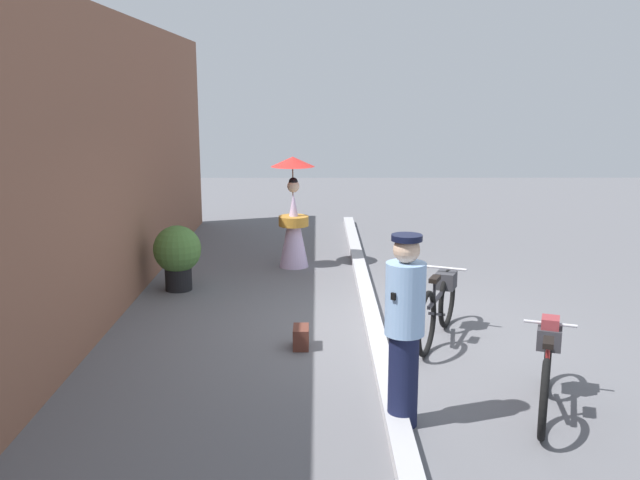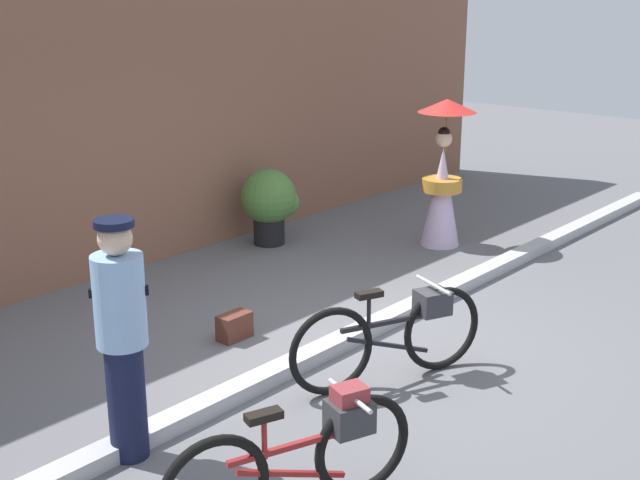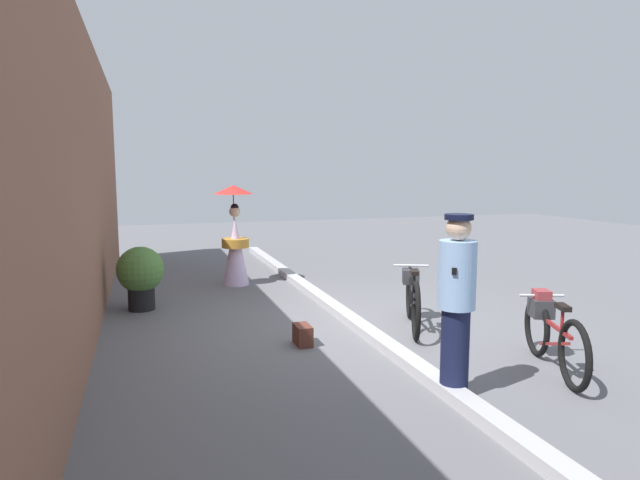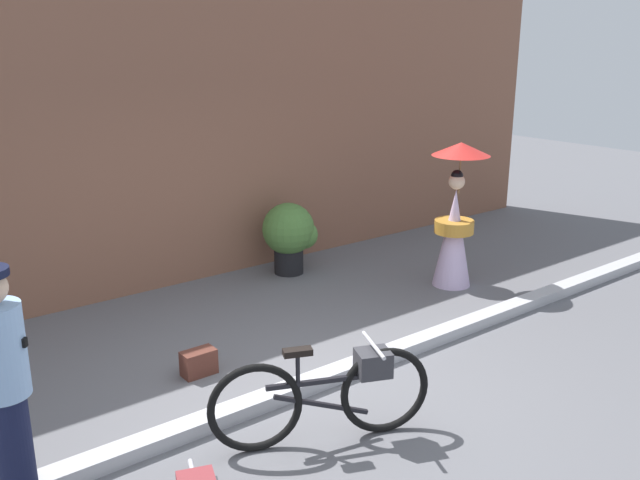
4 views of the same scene
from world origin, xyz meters
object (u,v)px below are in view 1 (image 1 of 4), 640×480
Objects in this scene: bicycle_near_officer at (439,305)px; bicycle_far_side at (547,367)px; person_with_parasol at (293,215)px; potted_plant_by_door at (179,253)px; backpack_on_pavement at (301,337)px; person_officer at (405,326)px.

bicycle_far_side is (-1.84, -0.67, -0.01)m from bicycle_near_officer.
potted_plant_by_door is at bearing 129.98° from person_with_parasol.
backpack_on_pavement is (-2.35, -1.83, -0.42)m from potted_plant_by_door.
backpack_on_pavement is at bearing 26.29° from person_officer.
bicycle_near_officer is 1.03× the size of bicycle_far_side.
person_with_parasol is at bearing -50.02° from potted_plant_by_door.
potted_plant_by_door is (3.91, 4.08, 0.14)m from bicycle_far_side.
bicycle_near_officer is 4.00m from potted_plant_by_door.
bicycle_near_officer is at bearing -152.37° from person_with_parasol.
person_officer is 1.77× the size of potted_plant_by_door.
bicycle_near_officer is at bearing -80.00° from backpack_on_pavement.
backpack_on_pavement is at bearing 100.00° from bicycle_near_officer.
bicycle_far_side is at bearing -160.07° from bicycle_near_officer.
person_with_parasol is (5.27, 2.46, 0.46)m from bicycle_far_side.
potted_plant_by_door is 3.00× the size of backpack_on_pavement.
bicycle_near_officer is 5.18× the size of backpack_on_pavement.
person_officer is (-2.14, 0.67, 0.49)m from bicycle_near_officer.
bicycle_far_side is at bearing -154.95° from person_with_parasol.
bicycle_near_officer is at bearing -121.26° from potted_plant_by_door.
person_with_parasol is at bearing 11.42° from person_officer.
backpack_on_pavement is at bearing -176.80° from person_with_parasol.
person_with_parasol is (3.43, 1.80, 0.46)m from bicycle_near_officer.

